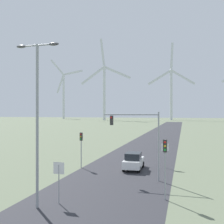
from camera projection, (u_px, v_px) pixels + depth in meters
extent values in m
cube|color=#2D2D33|center=(154.00, 142.00, 54.40)|extent=(10.00, 240.00, 0.01)
cylinder|color=#93999E|center=(37.00, 126.00, 17.00)|extent=(0.18, 0.18, 10.61)
cylinder|color=#93999E|center=(37.00, 45.00, 17.00)|extent=(2.38, 0.10, 0.10)
ellipsoid|color=#4C4C51|center=(21.00, 47.00, 17.32)|extent=(0.70, 0.32, 0.20)
ellipsoid|color=#4C4C51|center=(54.00, 44.00, 16.69)|extent=(0.70, 0.32, 0.20)
cylinder|color=#93999E|center=(59.00, 184.00, 17.78)|extent=(0.07, 0.07, 2.64)
cube|color=white|center=(59.00, 168.00, 17.77)|extent=(0.81, 0.01, 0.81)
cube|color=red|center=(59.00, 168.00, 17.78)|extent=(0.76, 0.02, 0.76)
cylinder|color=#93999E|center=(165.00, 157.00, 29.14)|extent=(0.07, 0.07, 2.53)
cube|color=white|center=(165.00, 147.00, 29.13)|extent=(0.81, 0.01, 0.81)
cube|color=red|center=(165.00, 147.00, 29.15)|extent=(0.76, 0.02, 0.76)
cylinder|color=#93999E|center=(81.00, 150.00, 29.29)|extent=(0.11, 0.11, 3.94)
cube|color=#2D2D2D|center=(81.00, 137.00, 29.29)|extent=(0.28, 0.24, 0.90)
sphere|color=red|center=(81.00, 134.00, 29.16)|extent=(0.16, 0.16, 0.16)
sphere|color=gold|center=(81.00, 137.00, 29.16)|extent=(0.16, 0.16, 0.16)
sphere|color=green|center=(81.00, 139.00, 29.16)|extent=(0.16, 0.16, 0.16)
cylinder|color=#93999E|center=(165.00, 170.00, 18.53)|extent=(0.11, 0.11, 4.28)
cube|color=#2D2D2D|center=(165.00, 146.00, 18.53)|extent=(0.28, 0.24, 0.90)
sphere|color=red|center=(165.00, 142.00, 18.40)|extent=(0.16, 0.16, 0.16)
sphere|color=gold|center=(165.00, 146.00, 18.40)|extent=(0.16, 0.16, 0.16)
sphere|color=green|center=(165.00, 150.00, 18.40)|extent=(0.16, 0.16, 0.16)
cylinder|color=#93999E|center=(159.00, 146.00, 23.61)|extent=(0.14, 0.14, 6.24)
cylinder|color=#93999E|center=(130.00, 115.00, 24.30)|extent=(5.18, 0.12, 0.12)
cube|color=#2D2D2D|center=(112.00, 120.00, 24.78)|extent=(0.28, 0.24, 0.90)
sphere|color=red|center=(111.00, 117.00, 24.65)|extent=(0.18, 0.18, 0.18)
cube|color=white|center=(134.00, 163.00, 28.47)|extent=(1.93, 4.15, 0.80)
cube|color=#1E2328|center=(133.00, 156.00, 28.32)|extent=(1.62, 2.15, 0.70)
cylinder|color=black|center=(129.00, 164.00, 29.91)|extent=(0.22, 0.66, 0.66)
cylinder|color=black|center=(143.00, 164.00, 29.47)|extent=(0.22, 0.66, 0.66)
cylinder|color=black|center=(124.00, 168.00, 27.46)|extent=(0.22, 0.66, 0.66)
cylinder|color=black|center=(139.00, 169.00, 27.02)|extent=(0.22, 0.66, 0.66)
cylinder|color=silver|center=(64.00, 97.00, 262.34)|extent=(2.20, 2.20, 44.18)
sphere|color=silver|center=(64.00, 75.00, 262.38)|extent=(2.60, 2.60, 2.60)
cube|color=silver|center=(73.00, 73.00, 261.47)|extent=(18.77, 3.83, 5.35)
cube|color=silver|center=(57.00, 67.00, 263.00)|extent=(13.65, 2.92, 15.53)
cube|color=silver|center=(60.00, 84.00, 262.66)|extent=(7.88, 1.89, 18.52)
cylinder|color=silver|center=(104.00, 93.00, 211.57)|extent=(2.20, 2.20, 43.09)
sphere|color=silver|center=(104.00, 67.00, 211.61)|extent=(2.60, 2.60, 2.60)
cube|color=silver|center=(103.00, 52.00, 211.72)|extent=(4.38, 1.37, 22.40)
cube|color=silver|center=(93.00, 76.00, 212.23)|extent=(18.72, 4.30, 14.78)
cube|color=silver|center=(118.00, 73.00, 210.88)|extent=(20.90, 4.75, 10.51)
cylinder|color=silver|center=(171.00, 95.00, 214.68)|extent=(2.20, 2.20, 40.81)
sphere|color=silver|center=(171.00, 70.00, 214.72)|extent=(2.60, 2.60, 2.60)
cube|color=silver|center=(183.00, 77.00, 209.74)|extent=(18.91, 5.55, 13.37)
cube|color=silver|center=(172.00, 56.00, 214.46)|extent=(2.86, 1.22, 22.02)
cube|color=silver|center=(159.00, 78.00, 219.95)|extent=(19.77, 5.78, 11.67)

